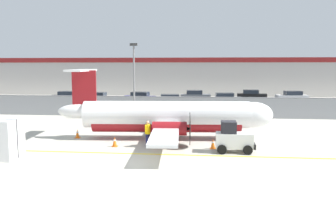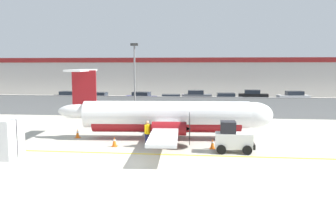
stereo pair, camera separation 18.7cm
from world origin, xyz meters
TOP-DOWN VIEW (x-y plane):
  - ground_plane at (0.00, 2.00)m, footprint 140.00×140.00m
  - perimeter_fence at (0.00, 18.00)m, footprint 98.00×0.10m
  - parking_lot_strip at (0.00, 29.50)m, footprint 98.00×17.00m
  - background_building at (0.00, 47.99)m, footprint 91.00×8.10m
  - commuter_airplane at (0.77, 6.74)m, footprint 15.28×16.07m
  - baggage_tug at (4.96, 3.04)m, footprint 2.34×1.40m
  - ground_crew_worker at (-0.39, 3.91)m, footprint 0.46×0.52m
  - traffic_cone_near_left at (0.01, 8.21)m, footprint 0.36×0.36m
  - traffic_cone_near_right at (-5.92, 6.32)m, footprint 0.36×0.36m
  - traffic_cone_far_left at (-2.52, 3.80)m, footprint 0.36×0.36m
  - traffic_cone_far_right at (3.76, 3.88)m, footprint 0.36×0.36m
  - parked_car_0 at (-15.93, 29.77)m, footprint 4.37×2.38m
  - parked_car_1 at (-11.25, 28.27)m, footprint 4.29×2.18m
  - parked_car_2 at (-5.75, 29.55)m, footprint 4.39×2.45m
  - parked_car_3 at (-1.16, 25.87)m, footprint 4.35×2.35m
  - parked_car_4 at (1.50, 33.64)m, footprint 4.31×2.23m
  - parked_car_5 at (5.57, 28.97)m, footprint 4.33×2.27m
  - parked_car_6 at (9.58, 35.72)m, footprint 4.30×2.21m
  - parked_car_7 at (14.86, 33.70)m, footprint 4.38×2.40m
  - apron_light_pole at (-3.67, 15.87)m, footprint 0.70×0.30m

SIDE VIEW (x-z plane):
  - ground_plane at x=0.00m, z-range 0.00..0.01m
  - parking_lot_strip at x=0.00m, z-range 0.00..0.12m
  - traffic_cone_near_left at x=0.01m, z-range -0.01..0.63m
  - traffic_cone_near_right at x=-5.92m, z-range -0.01..0.63m
  - traffic_cone_far_left at x=-2.52m, z-range -0.01..0.63m
  - traffic_cone_far_right at x=3.76m, z-range -0.01..0.63m
  - baggage_tug at x=4.96m, z-range -0.08..1.80m
  - parked_car_0 at x=-15.93m, z-range 0.10..1.68m
  - parked_car_1 at x=-11.25m, z-range 0.10..1.68m
  - parked_car_2 at x=-5.75m, z-range 0.10..1.68m
  - parked_car_3 at x=-1.16m, z-range 0.10..1.68m
  - parked_car_4 at x=1.50m, z-range 0.10..1.68m
  - parked_car_5 at x=5.57m, z-range 0.10..1.68m
  - parked_car_6 at x=9.58m, z-range 0.10..1.68m
  - parked_car_7 at x=14.86m, z-range 0.10..1.68m
  - ground_crew_worker at x=-0.39m, z-range 0.10..1.80m
  - perimeter_fence at x=0.00m, z-range 0.07..2.17m
  - commuter_airplane at x=0.77m, z-range -0.86..4.06m
  - background_building at x=0.00m, z-range 0.01..6.51m
  - apron_light_pole at x=-3.67m, z-range 0.67..7.94m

